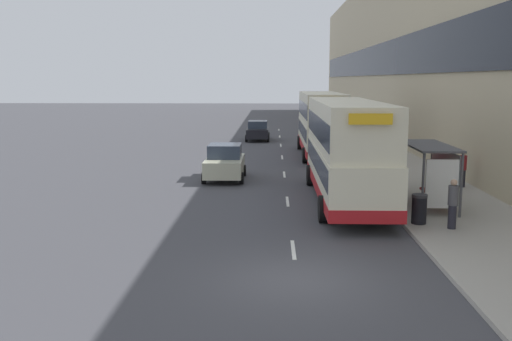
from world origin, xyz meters
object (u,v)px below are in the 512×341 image
pedestrian_at_shelter (463,169)px  pedestrian_1 (453,203)px  bus_shelter (435,164)px  pedestrian_3 (446,166)px  car_0 (258,131)px  pedestrian_2 (396,175)px  litter_bin (419,209)px  car_1 (225,163)px  double_decker_bus_ahead (321,123)px  double_decker_bus_near (346,149)px

pedestrian_at_shelter → pedestrian_1: bearing=-110.3°
bus_shelter → pedestrian_3: (1.96, 4.99, -0.81)m
car_0 → pedestrian_2: bearing=105.6°
bus_shelter → litter_bin: (-1.22, -2.61, -1.21)m
bus_shelter → pedestrian_at_shelter: bus_shelter is taller
pedestrian_at_shelter → litter_bin: 8.04m
pedestrian_at_shelter → litter_bin: bearing=-118.4°
car_0 → car_1: (-1.22, -19.38, 0.07)m
double_decker_bus_ahead → litter_bin: 19.17m
bus_shelter → pedestrian_1: (-0.27, -3.28, -0.86)m
car_1 → pedestrian_2: pedestrian_2 is taller
bus_shelter → double_decker_bus_ahead: double_decker_bus_ahead is taller
pedestrian_1 → pedestrian_at_shelter: bearing=69.7°
pedestrian_3 → double_decker_bus_ahead: bearing=114.0°
pedestrian_1 → pedestrian_2: 5.63m
double_decker_bus_near → double_decker_bus_ahead: (0.17, 14.82, -0.00)m
bus_shelter → car_0: size_ratio=1.05×
bus_shelter → pedestrian_1: 3.40m
double_decker_bus_near → pedestrian_3: size_ratio=6.32×
car_0 → pedestrian_2: (6.69, -23.99, 0.22)m
litter_bin → car_1: bearing=129.0°
car_0 → pedestrian_at_shelter: pedestrian_at_shelter is taller
double_decker_bus_ahead → pedestrian_3: bearing=-66.0°
pedestrian_3 → litter_bin: bearing=-112.7°
pedestrian_1 → litter_bin: bearing=144.9°
bus_shelter → litter_bin: bearing=-115.1°
bus_shelter → car_0: (-7.70, 26.28, -1.04)m
car_0 → pedestrian_1: bearing=104.1°
bus_shelter → pedestrian_3: bearing=68.6°
double_decker_bus_near → pedestrian_2: size_ratio=6.41×
bus_shelter → car_1: bus_shelter is taller
litter_bin → pedestrian_2: bearing=87.6°
double_decker_bus_ahead → car_0: (-4.58, 9.89, -1.45)m
car_0 → double_decker_bus_ahead: bearing=114.8°
double_decker_bus_ahead → pedestrian_3: double_decker_bus_ahead is taller
car_1 → double_decker_bus_ahead: bearing=-121.4°
bus_shelter → pedestrian_1: bus_shelter is taller
car_0 → litter_bin: car_0 is taller
pedestrian_2 → double_decker_bus_near: bearing=-162.5°
bus_shelter → double_decker_bus_near: 3.68m
car_1 → pedestrian_2: 9.15m
pedestrian_at_shelter → pedestrian_3: pedestrian_3 is taller
pedestrian_at_shelter → bus_shelter: bearing=-120.2°
car_0 → car_1: car_1 is taller
double_decker_bus_near → pedestrian_2: double_decker_bus_near is taller
car_0 → double_decker_bus_near: bearing=100.1°
car_1 → pedestrian_1: bearing=130.3°
pedestrian_3 → bus_shelter: bearing=-111.4°
double_decker_bus_ahead → pedestrian_at_shelter: (5.72, -11.95, -1.26)m
pedestrian_at_shelter → pedestrian_1: (-2.86, -7.74, -0.00)m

